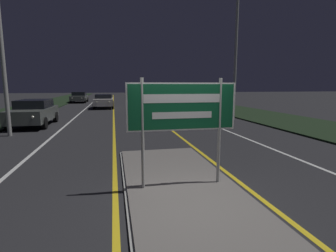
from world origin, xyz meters
The scene contains 18 objects.
ground_plane centered at (0.00, 0.00, 0.00)m, with size 160.00×160.00×0.00m, color #232326.
median_island centered at (0.00, 0.66, 0.04)m, with size 2.55×6.74×0.10m.
verge_left centered at (-9.50, 20.00, 0.04)m, with size 5.00×100.00×0.08m.
verge_right centered at (9.50, 20.00, 0.04)m, with size 5.00×100.00×0.08m.
centre_line_yellow_left centered at (-1.46, 25.00, 0.00)m, with size 0.12×70.00×0.01m.
centre_line_yellow_right centered at (1.46, 25.00, 0.00)m, with size 0.12×70.00×0.01m.
lane_line_white_left centered at (-4.20, 25.00, 0.00)m, with size 0.12×70.00×0.01m.
lane_line_white_right centered at (4.20, 25.00, 0.00)m, with size 0.12×70.00×0.01m.
edge_line_white_left centered at (-7.20, 25.00, 0.00)m, with size 0.10×70.00×0.01m.
edge_line_white_right centered at (7.20, 25.00, 0.00)m, with size 0.10×70.00×0.01m.
highway_sign centered at (0.00, 0.65, 1.76)m, with size 2.39×0.07×2.36m.
streetlight_right_near centered at (6.35, 11.32, 5.23)m, with size 0.48×0.48×8.40m.
car_receding_0 centered at (2.83, 12.39, 0.79)m, with size 1.85×4.07×1.50m.
car_receding_1 centered at (2.63, 19.65, 0.70)m, with size 2.01×4.47×1.30m.
car_approaching_0 centered at (-5.93, 11.42, 0.78)m, with size 1.95×4.54×1.48m.
car_approaching_1 centered at (-2.41, 22.49, 0.75)m, with size 1.96×4.10×1.39m.
car_approaching_2 centered at (-5.94, 32.36, 0.75)m, with size 2.03×4.78×1.42m.
warning_sign centered at (9.31, 22.67, 1.41)m, with size 0.60×0.06×2.21m.
Camera 1 is at (-1.44, -4.76, 2.30)m, focal length 28.00 mm.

